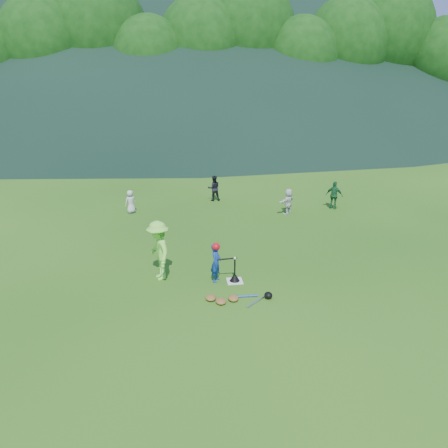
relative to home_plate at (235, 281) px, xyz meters
name	(u,v)px	position (x,y,z in m)	size (l,w,h in m)	color
ground	(235,281)	(0.00, 0.00, -0.01)	(120.00, 120.00, 0.00)	#1D4E11
home_plate	(235,281)	(0.00, 0.00, 0.00)	(0.45, 0.45, 0.02)	silver
baseball	(235,258)	(0.00, 0.00, 0.73)	(0.08, 0.08, 0.08)	white
batter_child	(216,263)	(-0.53, 0.11, 0.57)	(0.42, 0.28, 1.16)	navy
adult_coach	(159,251)	(-2.16, 0.48, 0.88)	(1.15, 0.66, 1.78)	#85F146
fielder_a	(131,202)	(-3.48, 6.97, 0.49)	(0.49, 0.32, 1.00)	silver
fielder_b	(214,188)	(0.27, 8.41, 0.59)	(0.58, 0.46, 1.20)	black
fielder_c	(334,195)	(5.39, 6.44, 0.61)	(0.73, 0.30, 1.24)	#1A582D
fielder_d	(288,201)	(3.20, 6.03, 0.54)	(1.02, 0.32, 1.10)	silver
batting_tee	(235,277)	(0.00, 0.00, 0.12)	(0.30, 0.30, 0.68)	black
batter_gear	(217,248)	(-0.51, 0.10, 1.04)	(0.73, 0.26, 0.52)	#B60C17
equipment_pile	(234,298)	(-0.20, -1.11, 0.06)	(1.80, 0.75, 0.19)	olive
outfield_fence	(188,131)	(0.00, 28.00, 0.69)	(70.07, 0.08, 1.33)	gray
tree_line	(185,44)	(0.20, 33.83, 8.20)	(70.04, 11.40, 14.82)	#382314
distant_hills	(133,19)	(-7.63, 81.81, 14.97)	(155.00, 140.00, 32.00)	black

